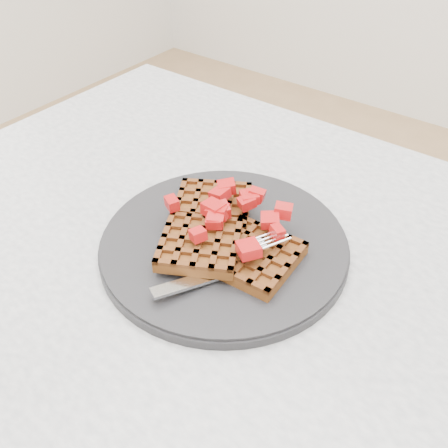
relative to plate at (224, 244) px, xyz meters
name	(u,v)px	position (x,y,z in m)	size (l,w,h in m)	color
table	(281,365)	(0.11, -0.03, -0.12)	(1.20, 0.80, 0.75)	silver
plate	(224,244)	(0.00, 0.00, 0.00)	(0.31, 0.31, 0.02)	black
waffles	(222,234)	(0.00, 0.00, 0.02)	(0.21, 0.20, 0.03)	brown
strawberry_pile	(224,215)	(0.00, 0.00, 0.05)	(0.15, 0.15, 0.02)	#99090D
fork	(232,267)	(0.04, -0.04, 0.02)	(0.02, 0.18, 0.02)	silver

